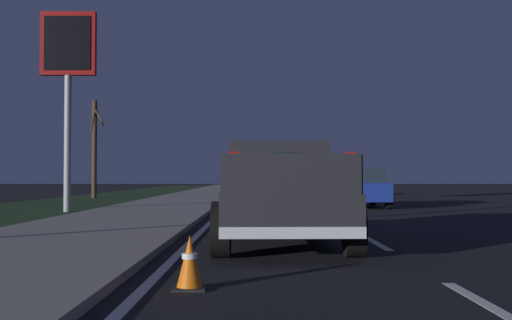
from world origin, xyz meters
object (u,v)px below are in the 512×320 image
Objects in this scene: gas_price_sign at (68,61)px; traffic_cone_near at (190,263)px; bare_tree_far at (95,146)px; sedan_white at (316,183)px; pickup_truck at (280,189)px; sedan_blue at (358,187)px.

traffic_cone_near is at bearing -158.05° from gas_price_sign.
sedan_white is at bearing -74.55° from bare_tree_far.
pickup_truck is 1.23× the size of sedan_white.
sedan_white is at bearing -31.05° from gas_price_sign.
pickup_truck is 4.65m from traffic_cone_near.
sedan_blue is at bearing -72.89° from gas_price_sign.
sedan_white is 0.64× the size of gas_price_sign.
pickup_truck is 0.99× the size of bare_tree_far.
sedan_blue is 0.99× the size of sedan_white.
gas_price_sign is (-3.24, 10.52, 4.40)m from sedan_blue.
sedan_white is 31.60m from traffic_cone_near.
bare_tree_far is at bearing 11.12° from gas_price_sign.
bare_tree_far reaches higher than traffic_cone_near.
sedan_blue is 0.64× the size of gas_price_sign.
sedan_blue is (13.13, -3.60, -0.20)m from pickup_truck.
traffic_cone_near is at bearing 164.90° from sedan_blue.
pickup_truck is 27.03m from sedan_white.
pickup_truck is at bearing 164.67° from sedan_blue.
sedan_blue is at bearing -15.33° from pickup_truck.
gas_price_sign reaches higher than traffic_cone_near.
bare_tree_far is (23.29, 9.56, 1.93)m from pickup_truck.
sedan_white is at bearing -6.96° from pickup_truck.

